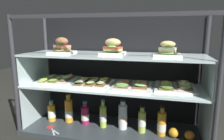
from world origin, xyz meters
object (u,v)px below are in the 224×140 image
(kitchen_scissors, at_px, (51,128))
(juice_bottle_back_center, at_px, (162,124))
(juice_bottle_front_right_end, at_px, (52,113))
(plated_roll_sandwich_left_of_center, at_px, (62,47))
(juice_bottle_front_fourth, at_px, (123,117))
(plated_roll_sandwich_far_left, at_px, (167,51))
(open_sandwich_tray_mid_left, at_px, (93,82))
(juice_bottle_back_left, at_px, (103,116))
(plated_roll_sandwich_far_right, at_px, (113,48))
(open_sandwich_tray_mid_right, at_px, (175,86))
(juice_bottle_tucked_behind, at_px, (85,115))
(open_sandwich_tray_far_left, at_px, (132,85))
(juice_bottle_front_left_end, at_px, (142,121))
(open_sandwich_tray_near_left_corner, at_px, (58,79))
(juice_bottle_near_post, at_px, (69,111))
(orange_fruit_near_left_post, at_px, (189,135))
(orange_fruit_beside_bottles, at_px, (174,133))

(kitchen_scissors, bearing_deg, juice_bottle_back_center, 7.72)
(juice_bottle_front_right_end, relative_size, juice_bottle_back_center, 0.81)
(plated_roll_sandwich_left_of_center, distance_m, juice_bottle_front_fourth, 0.75)
(plated_roll_sandwich_left_of_center, xyz_separation_m, plated_roll_sandwich_far_left, (0.83, -0.01, -0.01))
(open_sandwich_tray_mid_left, xyz_separation_m, kitchen_scissors, (-0.33, -0.11, -0.38))
(juice_bottle_back_left, bearing_deg, plated_roll_sandwich_far_right, 16.48)
(open_sandwich_tray_mid_right, distance_m, juice_bottle_tucked_behind, 0.78)
(juice_bottle_front_right_end, bearing_deg, plated_roll_sandwich_far_right, 2.50)
(open_sandwich_tray_far_left, xyz_separation_m, juice_bottle_front_left_end, (0.08, 0.02, -0.29))
(open_sandwich_tray_near_left_corner, bearing_deg, open_sandwich_tray_far_left, -3.11)
(plated_roll_sandwich_left_of_center, height_order, juice_bottle_near_post, plated_roll_sandwich_left_of_center)
(open_sandwich_tray_mid_left, height_order, juice_bottle_back_left, open_sandwich_tray_mid_left)
(open_sandwich_tray_far_left, distance_m, orange_fruit_near_left_post, 0.56)
(juice_bottle_near_post, height_order, juice_bottle_front_left_end, juice_bottle_near_post)
(juice_bottle_back_left, bearing_deg, juice_bottle_tucked_behind, 174.36)
(juice_bottle_front_left_end, bearing_deg, plated_roll_sandwich_far_right, 172.21)
(juice_bottle_front_right_end, height_order, juice_bottle_back_center, juice_bottle_back_center)
(plated_roll_sandwich_far_left, xyz_separation_m, kitchen_scissors, (-0.89, -0.12, -0.65))
(plated_roll_sandwich_far_left, relative_size, juice_bottle_near_post, 0.78)
(open_sandwich_tray_near_left_corner, relative_size, open_sandwich_tray_far_left, 1.02)
(juice_bottle_tucked_behind, distance_m, juice_bottle_back_center, 0.64)
(plated_roll_sandwich_far_left, xyz_separation_m, open_sandwich_tray_near_left_corner, (-0.89, 0.02, -0.27))
(juice_bottle_tucked_behind, distance_m, juice_bottle_front_left_end, 0.49)
(open_sandwich_tray_mid_right, xyz_separation_m, juice_bottle_front_fourth, (-0.39, -0.02, -0.28))
(kitchen_scissors, bearing_deg, open_sandwich_tray_mid_left, 18.50)
(juice_bottle_back_left, bearing_deg, juice_bottle_front_left_end, -1.75)
(plated_roll_sandwich_far_right, xyz_separation_m, open_sandwich_tray_far_left, (0.16, -0.05, -0.28))
(open_sandwich_tray_near_left_corner, distance_m, open_sandwich_tray_mid_left, 0.33)
(open_sandwich_tray_far_left, bearing_deg, orange_fruit_beside_bottles, -0.60)
(open_sandwich_tray_mid_left, xyz_separation_m, juice_bottle_front_fourth, (0.24, 0.04, -0.28))
(juice_bottle_back_left, height_order, kitchen_scissors, juice_bottle_back_left)
(plated_roll_sandwich_left_of_center, distance_m, juice_bottle_tucked_behind, 0.61)
(juice_bottle_tucked_behind, distance_m, orange_fruit_beside_bottles, 0.73)
(plated_roll_sandwich_far_right, xyz_separation_m, orange_fruit_beside_bottles, (0.48, -0.06, -0.62))
(open_sandwich_tray_far_left, height_order, juice_bottle_front_left_end, open_sandwich_tray_far_left)
(juice_bottle_back_left, height_order, juice_bottle_front_left_end, juice_bottle_back_left)
(open_sandwich_tray_mid_right, bearing_deg, juice_bottle_tucked_behind, -179.14)
(plated_roll_sandwich_left_of_center, xyz_separation_m, plated_roll_sandwich_far_right, (0.42, 0.03, -0.00))
(open_sandwich_tray_mid_right, xyz_separation_m, kitchen_scissors, (-0.96, -0.16, -0.38))
(open_sandwich_tray_near_left_corner, relative_size, juice_bottle_tucked_behind, 1.57)
(juice_bottle_front_left_end, height_order, kitchen_scissors, juice_bottle_front_left_end)
(juice_bottle_back_center, relative_size, kitchen_scissors, 1.47)
(juice_bottle_tucked_behind, relative_size, kitchen_scissors, 1.26)
(open_sandwich_tray_near_left_corner, xyz_separation_m, juice_bottle_back_left, (0.40, -0.01, -0.29))
(open_sandwich_tray_mid_left, bearing_deg, open_sandwich_tray_mid_right, 4.80)
(open_sandwich_tray_far_left, bearing_deg, juice_bottle_near_post, 175.39)
(juice_bottle_front_fourth, xyz_separation_m, orange_fruit_near_left_post, (0.51, -0.05, -0.07))
(juice_bottle_front_left_end, xyz_separation_m, orange_fruit_near_left_post, (0.35, -0.03, -0.06))
(open_sandwich_tray_far_left, xyz_separation_m, juice_bottle_tucked_behind, (-0.40, 0.04, -0.30))
(juice_bottle_near_post, distance_m, orange_fruit_beside_bottles, 0.88)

